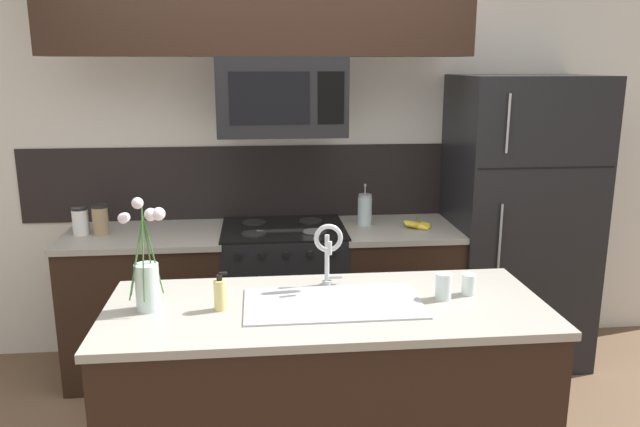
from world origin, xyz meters
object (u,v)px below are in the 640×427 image
(refrigerator, at_px, (516,221))
(flower_vase, at_px, (147,276))
(banana_bunch, at_px, (418,225))
(storage_jar_tall, at_px, (80,221))
(sink_faucet, at_px, (328,246))
(spare_glass, at_px, (469,284))
(drinking_glass, at_px, (444,286))
(stove_range, at_px, (284,297))
(french_press, at_px, (365,210))
(dish_soap_bottle, at_px, (220,294))
(microwave, at_px, (282,96))
(storage_jar_medium, at_px, (100,220))

(refrigerator, bearing_deg, flower_vase, -149.42)
(refrigerator, height_order, banana_bunch, refrigerator)
(storage_jar_tall, xyz_separation_m, sink_faucet, (1.38, -1.06, 0.11))
(spare_glass, distance_m, flower_vase, 1.39)
(banana_bunch, xyz_separation_m, drinking_glass, (-0.19, -1.18, 0.04))
(banana_bunch, bearing_deg, stove_range, 175.91)
(sink_faucet, relative_size, spare_glass, 3.26)
(refrigerator, relative_size, sink_faucet, 6.02)
(banana_bunch, relative_size, drinking_glass, 1.64)
(french_press, bearing_deg, drinking_glass, -84.48)
(sink_faucet, xyz_separation_m, spare_glass, (0.61, -0.15, -0.15))
(stove_range, xyz_separation_m, dish_soap_bottle, (-0.32, -1.26, 0.52))
(stove_range, distance_m, dish_soap_bottle, 1.40)
(stove_range, bearing_deg, microwave, -89.84)
(microwave, relative_size, banana_bunch, 3.90)
(dish_soap_bottle, bearing_deg, flower_vase, 174.18)
(storage_jar_tall, distance_m, spare_glass, 2.32)
(flower_vase, bearing_deg, french_press, 48.74)
(banana_bunch, distance_m, drinking_glass, 1.19)
(dish_soap_bottle, bearing_deg, microwave, 75.66)
(storage_jar_tall, relative_size, spare_glass, 1.81)
(stove_range, bearing_deg, refrigerator, 0.76)
(microwave, xyz_separation_m, sink_faucet, (0.16, -1.03, -0.62))
(storage_jar_medium, relative_size, french_press, 0.69)
(spare_glass, height_order, flower_vase, flower_vase)
(spare_glass, bearing_deg, refrigerator, 58.85)
(banana_bunch, relative_size, dish_soap_bottle, 1.16)
(stove_range, height_order, storage_jar_medium, storage_jar_medium)
(storage_jar_medium, xyz_separation_m, drinking_glass, (1.74, -1.23, -0.03))
(storage_jar_tall, distance_m, dish_soap_bottle, 1.56)
(dish_soap_bottle, height_order, spare_glass, dish_soap_bottle)
(french_press, distance_m, dish_soap_bottle, 1.57)
(storage_jar_tall, bearing_deg, french_press, 1.71)
(storage_jar_tall, distance_m, french_press, 1.74)
(french_press, distance_m, sink_faucet, 1.17)
(sink_faucet, bearing_deg, spare_glass, -13.51)
(flower_vase, bearing_deg, refrigerator, 30.58)
(refrigerator, relative_size, dish_soap_bottle, 11.17)
(microwave, height_order, flower_vase, microwave)
(storage_jar_tall, distance_m, drinking_glass, 2.24)
(dish_soap_bottle, bearing_deg, storage_jar_medium, 121.63)
(drinking_glass, bearing_deg, dish_soap_bottle, -178.35)
(banana_bunch, bearing_deg, refrigerator, 6.82)
(storage_jar_medium, height_order, flower_vase, flower_vase)
(storage_jar_medium, distance_m, drinking_glass, 2.13)
(dish_soap_bottle, bearing_deg, drinking_glass, 1.65)
(banana_bunch, relative_size, sink_faucet, 0.62)
(refrigerator, xyz_separation_m, storage_jar_medium, (-2.60, -0.02, 0.08))
(french_press, bearing_deg, banana_bunch, -20.66)
(refrigerator, xyz_separation_m, french_press, (-0.99, 0.04, 0.09))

